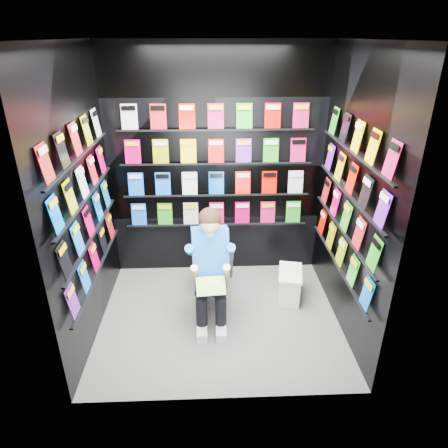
{
  "coord_description": "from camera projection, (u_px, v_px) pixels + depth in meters",
  "views": [
    {
      "loc": [
        -0.09,
        -3.28,
        2.63
      ],
      "look_at": [
        0.05,
        0.15,
        1.0
      ],
      "focal_mm": 32.0,
      "sensor_mm": 36.0,
      "label": 1
    }
  ],
  "objects": [
    {
      "name": "wall_back",
      "position": [
        216.0,
        167.0,
        4.44
      ],
      "size": [
        2.4,
        0.04,
        2.6
      ],
      "primitive_type": "cube",
      "color": "black",
      "rests_on": "floor"
    },
    {
      "name": "floor",
      "position": [
        220.0,
        318.0,
        4.1
      ],
      "size": [
        2.4,
        2.4,
        0.0
      ],
      "primitive_type": "plane",
      "color": "slate",
      "rests_on": "ground"
    },
    {
      "name": "comics_left",
      "position": [
        85.0,
        202.0,
        3.49
      ],
      "size": [
        0.06,
        1.7,
        1.37
      ],
      "primitive_type": null,
      "color": "#C7004F",
      "rests_on": "wall_left"
    },
    {
      "name": "wall_front",
      "position": [
        223.0,
        257.0,
        2.64
      ],
      "size": [
        2.4,
        0.04,
        2.6
      ],
      "primitive_type": "cube",
      "color": "black",
      "rests_on": "floor"
    },
    {
      "name": "wall_left",
      "position": [
        82.0,
        203.0,
        3.49
      ],
      "size": [
        0.04,
        2.0,
        2.6
      ],
      "primitive_type": "cube",
      "color": "black",
      "rests_on": "floor"
    },
    {
      "name": "longbox_lid",
      "position": [
        290.0,
        273.0,
        4.28
      ],
      "size": [
        0.32,
        0.47,
        0.03
      ],
      "primitive_type": "cube",
      "rotation": [
        0.0,
        0.0,
        -0.2
      ],
      "color": "white",
      "rests_on": "longbox"
    },
    {
      "name": "wall_right",
      "position": [
        352.0,
        198.0,
        3.58
      ],
      "size": [
        0.04,
        2.0,
        2.6
      ],
      "primitive_type": "cube",
      "color": "black",
      "rests_on": "floor"
    },
    {
      "name": "longbox",
      "position": [
        289.0,
        286.0,
        4.35
      ],
      "size": [
        0.3,
        0.44,
        0.3
      ],
      "primitive_type": "cube",
      "rotation": [
        0.0,
        0.0,
        -0.2
      ],
      "color": "white",
      "rests_on": "floor"
    },
    {
      "name": "toilet",
      "position": [
        210.0,
        264.0,
        4.35
      ],
      "size": [
        0.48,
        0.78,
        0.73
      ],
      "primitive_type": "imported",
      "rotation": [
        0.0,
        0.0,
        3.22
      ],
      "color": "silver",
      "rests_on": "floor"
    },
    {
      "name": "comics_back",
      "position": [
        216.0,
        167.0,
        4.41
      ],
      "size": [
        2.1,
        0.06,
        1.37
      ],
      "primitive_type": null,
      "color": "#C7004F",
      "rests_on": "wall_back"
    },
    {
      "name": "held_comic",
      "position": [
        211.0,
        286.0,
        3.6
      ],
      "size": [
        0.28,
        0.18,
        0.11
      ],
      "primitive_type": "cube",
      "rotation": [
        -0.96,
        0.0,
        0.08
      ],
      "color": "green",
      "rests_on": "reader"
    },
    {
      "name": "ceiling",
      "position": [
        218.0,
        39.0,
        2.98
      ],
      "size": [
        2.4,
        2.4,
        0.0
      ],
      "primitive_type": "plane",
      "color": "white",
      "rests_on": "floor"
    },
    {
      "name": "comics_right",
      "position": [
        349.0,
        198.0,
        3.58
      ],
      "size": [
        0.06,
        1.7,
        1.37
      ],
      "primitive_type": null,
      "color": "#C7004F",
      "rests_on": "wall_right"
    },
    {
      "name": "reader",
      "position": [
        210.0,
        252.0,
        3.85
      ],
      "size": [
        0.53,
        0.73,
        1.28
      ],
      "primitive_type": null,
      "rotation": [
        0.0,
        0.0,
        0.08
      ],
      "color": "blue",
      "rests_on": "toilet"
    }
  ]
}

